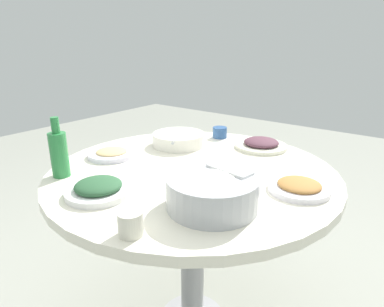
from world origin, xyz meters
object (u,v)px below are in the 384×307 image
Objects in this scene: soup_bowl at (179,140)px; green_bottle at (59,153)px; dish_eggplant at (261,144)px; tea_cup_far at (131,223)px; rice_bowl at (212,191)px; round_dining_table at (192,193)px; dish_tofu_braise at (299,187)px; dish_greens at (99,188)px; tea_cup_near at (220,132)px; dish_noodles at (112,153)px.

green_bottle is at bearing -10.91° from soup_bowl.
tea_cup_far is at bearing 3.90° from dish_eggplant.
dish_eggplant is (-0.63, -0.14, -0.03)m from rice_bowl.
dish_tofu_braise is at bearing 97.95° from round_dining_table.
dish_greens is at bearing -65.90° from rice_bowl.
green_bottle is at bearing -76.63° from rice_bowl.
green_bottle is 3.05× the size of tea_cup_near.
dish_tofu_braise is at bearing 154.26° from tea_cup_far.
tea_cup_far is (0.88, 0.06, 0.02)m from dish_eggplant.
dish_tofu_braise is at bearing 41.62° from dish_eggplant.
round_dining_table is 16.70× the size of tea_cup_far.
dish_greens is at bearing 12.93° from soup_bowl.
tea_cup_near is at bearing 166.35° from green_bottle.
dish_tofu_braise is at bearing 118.50° from green_bottle.
dish_noodles is 2.75× the size of tea_cup_near.
soup_bowl is 0.33m from dish_noodles.
dish_noodles is at bearing -75.24° from round_dining_table.
green_bottle is at bearing -13.65° from tea_cup_near.
round_dining_table is at bearing -161.70° from tea_cup_far.
dish_greens is at bearing 43.91° from dish_noodles.
soup_bowl is at bearing -19.92° from tea_cup_near.
tea_cup_near is at bearing -161.15° from tea_cup_far.
soup_bowl reaches higher than tea_cup_near.
round_dining_table is at bearing 135.51° from green_bottle.
dish_tofu_braise is 0.95× the size of dish_greens.
green_bottle reaches higher than tea_cup_far.
green_bottle reaches higher than dish_greens.
dish_noodles is at bearing -21.79° from tea_cup_near.
dish_tofu_braise is at bearing 77.11° from soup_bowl.
rice_bowl is 1.16× the size of dish_eggplant.
dish_eggplant is 3.59× the size of tea_cup_far.
dish_tofu_braise is 0.92× the size of green_bottle.
rice_bowl is 1.38× the size of dish_noodles.
dish_eggplant is at bearing -176.10° from tea_cup_far.
green_bottle is 0.52m from tea_cup_far.
round_dining_table is 4.01× the size of rice_bowl.
green_bottle is at bearing -61.50° from dish_tofu_braise.
soup_bowl reaches higher than dish_noodles.
rice_bowl is at bearing 12.95° from dish_eggplant.
tea_cup_far is (0.47, 0.16, 0.14)m from round_dining_table.
rice_bowl is at bearing 48.73° from soup_bowl.
tea_cup_far is at bearing 69.13° from dish_greens.
round_dining_table is at bearing -82.05° from dish_tofu_braise.
soup_bowl reaches higher than dish_greens.
rice_bowl is 0.60m from green_bottle.
dish_greens reaches higher than dish_eggplant.
tea_cup_near is 1.09× the size of tea_cup_far.
tea_cup_near is (-0.65, -0.39, -0.02)m from rice_bowl.
dish_noodles is at bearing -23.19° from soup_bowl.
tea_cup_far is (0.68, 0.40, 0.00)m from soup_bowl.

